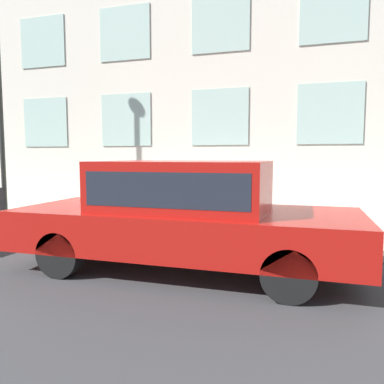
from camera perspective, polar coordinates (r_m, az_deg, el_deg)
ground_plane at (r=7.49m, az=-1.31°, el=-8.52°), size 80.00×80.00×0.00m
sidewalk at (r=8.94m, az=1.87°, el=-5.82°), size 3.13×60.00×0.12m
building_facade at (r=11.07m, az=4.54°, el=25.05°), size 0.33×40.00×11.05m
fire_hydrant at (r=7.98m, az=-2.10°, el=-3.63°), size 0.31×0.43×0.84m
person at (r=7.84m, az=2.14°, el=-0.12°), size 0.37×0.25×1.54m
parked_car_red_near at (r=5.94m, az=-1.14°, el=-2.85°), size 2.09×5.36×1.73m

